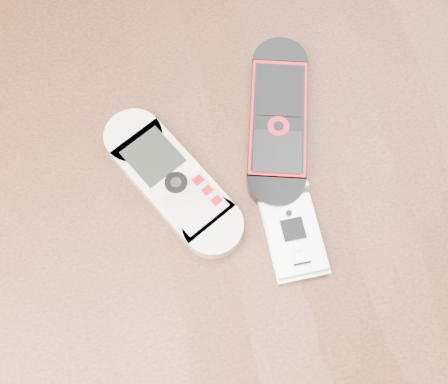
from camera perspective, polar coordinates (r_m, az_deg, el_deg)
The scene contains 5 objects.
ground at distance 1.29m, azimuth -0.22°, elevation -11.86°, with size 4.00×4.00×0.00m, color #472B19.
table at distance 0.66m, azimuth -0.43°, elevation -3.57°, with size 1.20×0.80×0.75m.
nokia_white at distance 0.56m, azimuth -4.74°, elevation 0.98°, with size 0.05×0.16×0.02m, color silver.
nokia_black_red at distance 0.58m, azimuth 4.96°, elevation 6.58°, with size 0.05×0.17×0.02m, color black.
motorola_razr at distance 0.54m, azimuth 6.34°, elevation -3.83°, with size 0.05×0.09×0.01m, color silver.
Camera 1 is at (-0.03, -0.19, 1.28)m, focal length 50.00 mm.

